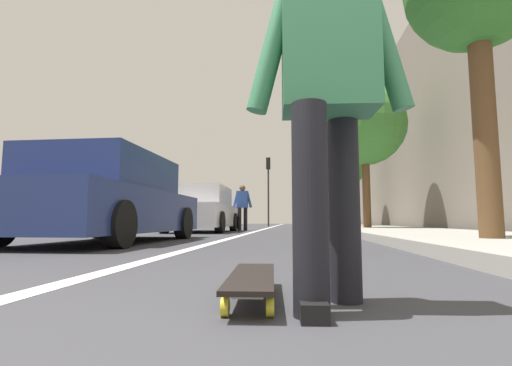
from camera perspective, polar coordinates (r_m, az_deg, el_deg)
name	(u,v)px	position (r m, az deg, el deg)	size (l,w,h in m)	color
ground_plane	(287,234)	(10.33, 4.75, -7.87)	(80.00, 80.00, 0.00)	#38383D
lane_stripe_white	(270,228)	(20.37, 2.16, -6.90)	(52.00, 0.16, 0.01)	silver
sidewalk_curb	(355,227)	(18.56, 15.02, -6.60)	(52.00, 3.20, 0.14)	#9E9B93
building_facade	(385,155)	(23.31, 19.30, 4.09)	(40.00, 1.20, 8.54)	slate
skateboard	(252,279)	(1.74, -0.61, -14.60)	(0.85, 0.25, 0.11)	yellow
skater_person	(328,86)	(1.67, 11.05, 14.50)	(0.47, 0.72, 1.64)	black
parked_car_near	(108,200)	(6.77, -21.93, -2.50)	(4.41, 2.05, 1.48)	navy
parked_car_mid	(202,210)	(12.32, -8.31, -4.20)	(4.18, 1.92, 1.48)	silver
traffic_light	(268,179)	(25.24, 1.92, 0.61)	(0.33, 0.28, 4.70)	#2D2D2D
street_tree_mid	(364,125)	(13.76, 16.41, 8.56)	(2.89, 2.89, 5.20)	brown
street_tree_far	(340,163)	(20.36, 12.92, 2.96)	(2.77, 2.77, 4.84)	brown
pedestrian_distant	(242,204)	(13.82, -2.11, -3.33)	(0.48, 0.75, 1.71)	black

